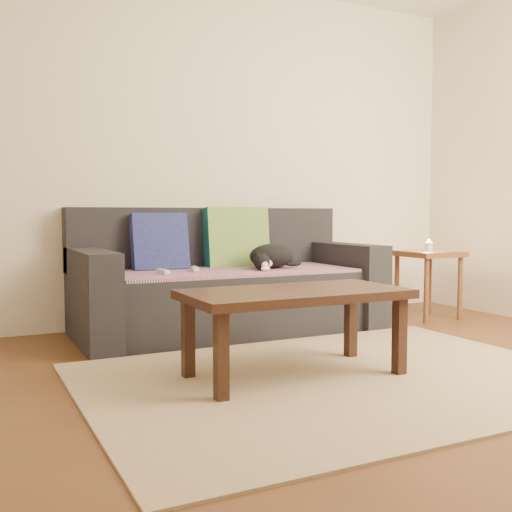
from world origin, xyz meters
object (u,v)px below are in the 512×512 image
Objects in this scene: wii_remote_a at (163,272)px; side_table at (428,263)px; coffee_table at (295,301)px; cat at (271,257)px; sofa at (226,287)px; wii_remote_b at (195,269)px.

side_table reaches higher than wii_remote_a.
cat is at bearing 67.83° from coffee_table.
sofa is 5.24× the size of cat.
wii_remote_b is (-0.56, 0.03, -0.07)m from cat.
wii_remote_a is at bearing 179.03° from cat.
coffee_table is at bearing -150.17° from side_table.
cat is 0.36× the size of coffee_table.
side_table is 2.09m from coffee_table.
cat is 1.35m from side_table.
cat is (0.29, -0.13, 0.21)m from sofa.
cat is 0.81m from wii_remote_a.
sofa is 1.88× the size of coffee_table.
sofa is at bearing 171.46° from side_table.
coffee_table is at bearing -162.84° from wii_remote_b.
sofa is at bearing -74.73° from wii_remote_a.
wii_remote_a is at bearing 107.26° from coffee_table.
side_table is (2.16, -0.05, -0.02)m from wii_remote_a.
wii_remote_a is 0.13× the size of coffee_table.
cat is at bearing -25.18° from sofa.
sofa is 1.66m from side_table.
side_table is (1.35, -0.11, -0.08)m from cat.
wii_remote_b reaches higher than coffee_table.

